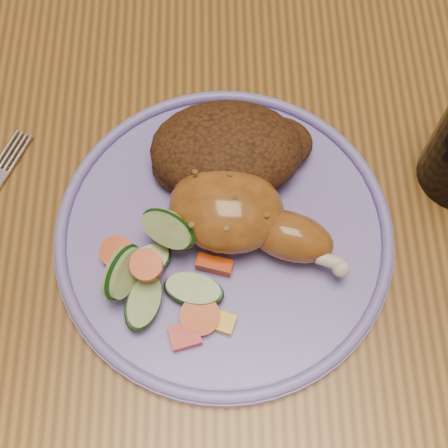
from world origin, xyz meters
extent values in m
plane|color=brown|center=(0.00, 0.00, 0.00)|extent=(4.00, 4.00, 0.00)
cube|color=brown|center=(0.00, 0.00, 0.73)|extent=(0.90, 1.40, 0.04)
cylinder|color=#4C2D16|center=(-0.18, 0.37, 0.21)|extent=(0.04, 0.04, 0.41)
cylinder|color=#4C2D16|center=(-0.18, 0.73, 0.21)|extent=(0.04, 0.04, 0.41)
cylinder|color=#4C2D16|center=(0.18, 0.37, 0.21)|extent=(0.04, 0.04, 0.41)
cylinder|color=#4C2D16|center=(0.18, 0.73, 0.21)|extent=(0.04, 0.04, 0.41)
cylinder|color=#776ABE|center=(-0.06, -0.06, 0.76)|extent=(0.29, 0.29, 0.01)
torus|color=#776ABE|center=(-0.06, -0.06, 0.77)|extent=(0.29, 0.29, 0.01)
ellipsoid|color=#91551E|center=(-0.05, -0.05, 0.79)|extent=(0.11, 0.10, 0.05)
ellipsoid|color=#91551E|center=(0.00, -0.08, 0.78)|extent=(0.08, 0.06, 0.04)
sphere|color=beige|center=(0.04, -0.10, 0.78)|extent=(0.01, 0.01, 0.01)
ellipsoid|color=#432410|center=(-0.05, 0.00, 0.79)|extent=(0.13, 0.10, 0.06)
ellipsoid|color=#432410|center=(-0.01, 0.02, 0.78)|extent=(0.07, 0.05, 0.04)
ellipsoid|color=#432410|center=(-0.09, 0.00, 0.77)|extent=(0.05, 0.05, 0.03)
cube|color=#A50A05|center=(-0.09, -0.15, 0.77)|extent=(0.03, 0.02, 0.01)
cube|color=#E5A507|center=(-0.06, -0.14, 0.77)|extent=(0.02, 0.02, 0.01)
cube|color=red|center=(-0.07, -0.09, 0.77)|extent=(0.03, 0.02, 0.01)
cylinder|color=red|center=(-0.08, -0.14, 0.77)|extent=(0.03, 0.03, 0.02)
cylinder|color=red|center=(-0.15, -0.08, 0.77)|extent=(0.03, 0.03, 0.02)
cylinder|color=red|center=(-0.12, -0.10, 0.79)|extent=(0.03, 0.03, 0.01)
cylinder|color=#A1B978|center=(-0.08, -0.12, 0.77)|extent=(0.05, 0.06, 0.02)
cylinder|color=#A1B978|center=(-0.12, -0.13, 0.77)|extent=(0.06, 0.06, 0.02)
cylinder|color=#A1B978|center=(-0.10, -0.07, 0.79)|extent=(0.06, 0.06, 0.04)
cylinder|color=#A1B978|center=(-0.12, -0.09, 0.77)|extent=(0.06, 0.06, 0.02)
cylinder|color=#A1B978|center=(-0.14, -0.11, 0.79)|extent=(0.05, 0.05, 0.05)
camera|label=1|loc=(-0.06, -0.28, 1.25)|focal=50.00mm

